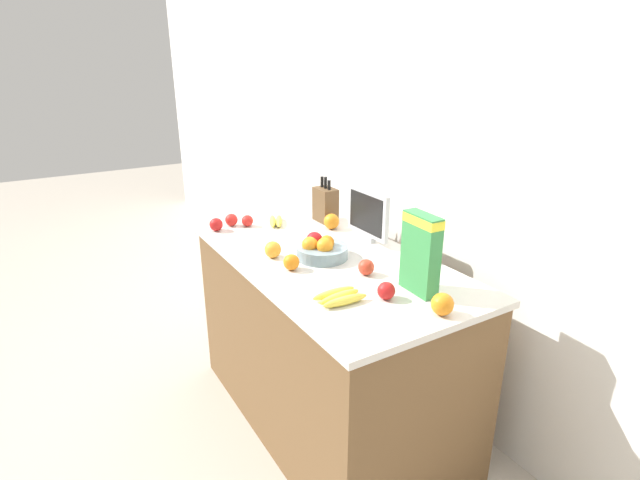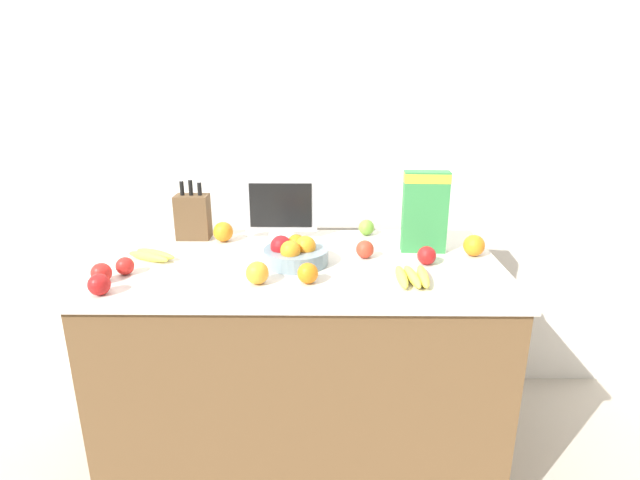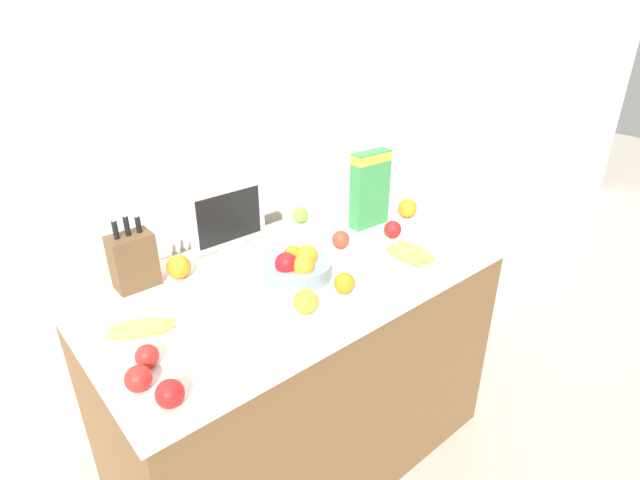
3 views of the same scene
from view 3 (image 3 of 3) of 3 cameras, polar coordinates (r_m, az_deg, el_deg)
The scene contains 19 objects.
ground_plane at distance 2.43m, azimuth -2.12°, elevation -22.71°, with size 14.00×14.00×0.00m, color #B2A899.
wall_back at distance 2.19m, azimuth -13.11°, elevation 11.53°, with size 9.00×0.06×2.60m.
counter at distance 2.10m, azimuth -2.33°, elevation -14.45°, with size 1.53×0.81×0.92m.
knife_block at distance 1.81m, azimuth -20.57°, elevation -2.17°, with size 0.14×0.09×0.30m.
small_monitor at distance 1.94m, azimuth -10.47°, elevation 2.51°, with size 0.32×0.03×0.27m.
cereal_box at distance 2.14m, azimuth 5.74°, elevation 6.14°, with size 0.18×0.07×0.33m.
fruit_bowl at distance 1.78m, azimuth -2.59°, elevation -2.94°, with size 0.25×0.25×0.11m.
banana_bunch_left at distance 1.95m, azimuth 10.31°, elevation -1.49°, with size 0.12×0.20×0.04m.
banana_bunch_right at distance 1.60m, azimuth -19.81°, elevation -9.44°, with size 0.21×0.15×0.03m.
apple_middle at distance 2.21m, azimuth -2.27°, elevation 2.88°, with size 0.07×0.07×0.07m, color #6B9E33.
apple_leftmost at distance 1.40m, azimuth -20.05°, elevation -14.65°, with size 0.07×0.07×0.07m, color red.
apple_front at distance 1.33m, azimuth -16.79°, elevation -16.47°, with size 0.07×0.07×0.07m, color red.
apple_by_knife_block at distance 2.09m, azimuth 8.31°, elevation 1.23°, with size 0.07×0.07×0.07m, color red.
apple_near_bananas at distance 1.46m, azimuth -19.17°, elevation -12.42°, with size 0.06×0.06×0.06m, color red.
apple_rightmost at distance 1.99m, azimuth 2.38°, elevation 0.07°, with size 0.07×0.07×0.07m, color red.
orange_back_center at distance 1.84m, azimuth -15.84°, elevation -2.97°, with size 0.09×0.09×0.09m, color orange.
orange_mid_left at distance 1.59m, azimuth -1.65°, elevation -7.04°, with size 0.08×0.08×0.08m, color orange.
orange_by_cereal at distance 2.29m, azimuth 9.96°, elevation 3.60°, with size 0.09×0.09×0.09m, color orange.
orange_front_left at distance 1.69m, azimuth 2.81°, elevation -4.94°, with size 0.07×0.07×0.07m, color orange.
Camera 3 is at (-0.97, -1.26, 1.84)m, focal length 28.00 mm.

